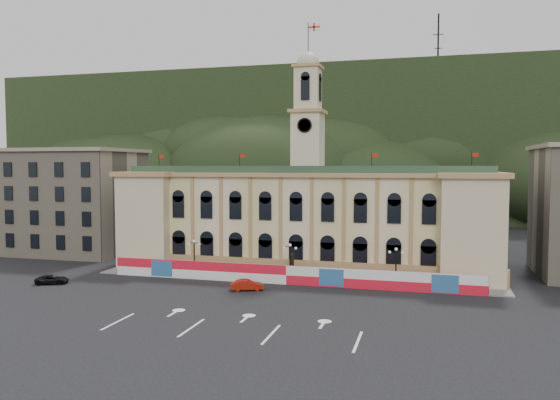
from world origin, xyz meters
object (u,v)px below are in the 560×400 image
(statue, at_px, (292,271))
(red_sedan, at_px, (247,285))
(lamp_center, at_px, (290,259))
(black_suv, at_px, (52,280))

(statue, bearing_deg, red_sedan, -117.38)
(lamp_center, relative_size, black_suv, 1.11)
(lamp_center, bearing_deg, black_suv, -161.90)
(black_suv, bearing_deg, lamp_center, -95.62)
(lamp_center, xyz_separation_m, red_sedan, (-3.91, -6.54, -2.39))
(lamp_center, bearing_deg, statue, 90.00)
(statue, xyz_separation_m, red_sedan, (-3.91, -7.54, -0.51))
(statue, relative_size, lamp_center, 0.72)
(red_sedan, distance_m, black_suv, 26.30)
(lamp_center, height_order, red_sedan, lamp_center)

